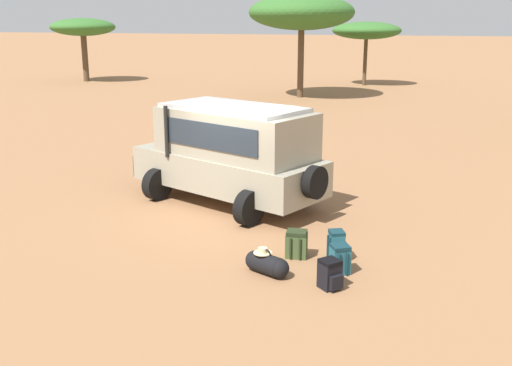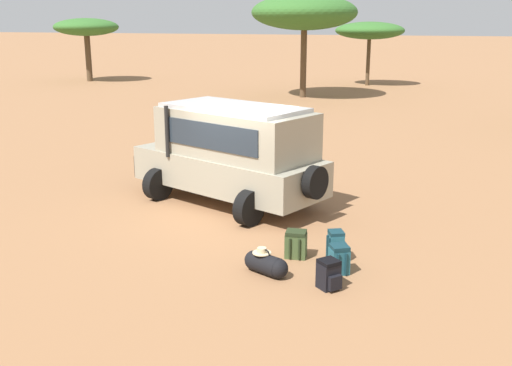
% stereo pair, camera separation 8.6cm
% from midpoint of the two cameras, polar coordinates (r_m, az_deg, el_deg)
% --- Properties ---
extents(ground_plane, '(320.00, 320.00, 0.00)m').
position_cam_midpoint_polar(ground_plane, '(14.11, -2.23, -2.89)').
color(ground_plane, '#936642').
extents(safari_vehicle, '(5.40, 3.78, 2.44)m').
position_cam_midpoint_polar(safari_vehicle, '(14.55, -2.59, 2.95)').
color(safari_vehicle, gray).
rests_on(safari_vehicle, ground_plane).
extents(backpack_beside_front_wheel, '(0.42, 0.39, 0.59)m').
position_cam_midpoint_polar(backpack_beside_front_wheel, '(11.42, 7.51, -5.98)').
color(backpack_beside_front_wheel, '#235B6B').
rests_on(backpack_beside_front_wheel, ground_plane).
extents(backpack_cluster_center, '(0.43, 0.47, 0.53)m').
position_cam_midpoint_polar(backpack_cluster_center, '(10.91, 7.75, -7.20)').
color(backpack_cluster_center, '#235B6B').
rests_on(backpack_cluster_center, ground_plane).
extents(backpack_near_rear_wheel, '(0.43, 0.44, 0.53)m').
position_cam_midpoint_polar(backpack_near_rear_wheel, '(11.52, 3.67, -5.82)').
color(backpack_near_rear_wheel, '#42562D').
rests_on(backpack_near_rear_wheel, ground_plane).
extents(backpack_outermost, '(0.47, 0.46, 0.51)m').
position_cam_midpoint_polar(backpack_outermost, '(10.30, 6.83, -8.64)').
color(backpack_outermost, black).
rests_on(backpack_outermost, ground_plane).
extents(duffel_bag_low_black_case, '(0.88, 0.58, 0.47)m').
position_cam_midpoint_polar(duffel_bag_low_black_case, '(10.80, 0.81, -7.70)').
color(duffel_bag_low_black_case, black).
rests_on(duffel_bag_low_black_case, ground_plane).
extents(acacia_tree_far_left, '(4.65, 4.44, 4.47)m').
position_cam_midpoint_polar(acacia_tree_far_left, '(45.96, -16.22, 14.02)').
color(acacia_tree_far_left, brown).
rests_on(acacia_tree_far_left, ground_plane).
extents(acacia_tree_left_mid, '(5.96, 6.22, 5.76)m').
position_cam_midpoint_polar(acacia_tree_left_mid, '(35.12, 4.30, 15.88)').
color(acacia_tree_left_mid, brown).
rests_on(acacia_tree_left_mid, ground_plane).
extents(acacia_tree_centre_back, '(4.64, 3.95, 4.24)m').
position_cam_midpoint_polar(acacia_tree_centre_back, '(42.21, 10.42, 14.07)').
color(acacia_tree_centre_back, brown).
rests_on(acacia_tree_centre_back, ground_plane).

